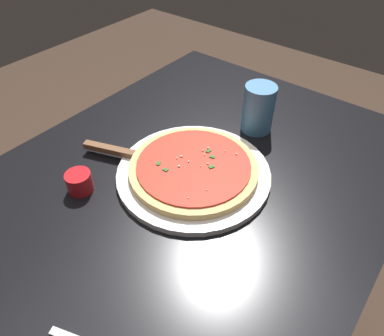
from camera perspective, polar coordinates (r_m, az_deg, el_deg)
The scene contains 6 objects.
restaurant_table at distance 0.88m, azimuth -1.69°, elevation -9.48°, with size 1.13×0.81×0.77m.
serving_plate at distance 0.79m, azimuth -0.00°, elevation -0.70°, with size 0.34×0.34×0.01m, color white.
pizza at distance 0.78m, azimuth 0.00°, elevation 0.19°, with size 0.28×0.28×0.02m.
pizza_server at distance 0.84m, azimuth -10.68°, elevation 2.30°, with size 0.12×0.22×0.01m.
cup_tall_drink at distance 0.91m, azimuth 10.60°, elevation 9.37°, with size 0.08×0.08×0.12m, color teal.
cup_small_sauce at distance 0.79m, azimuth -17.62°, elevation -2.16°, with size 0.05×0.05×0.04m, color #B2191E.
Camera 1 is at (0.41, 0.36, 1.32)m, focal length 33.24 mm.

